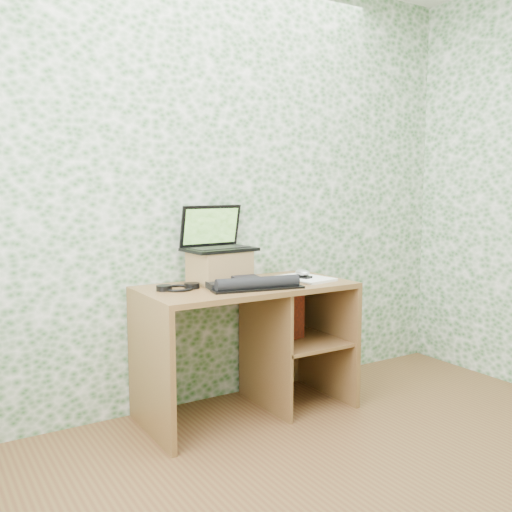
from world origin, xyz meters
TOP-DOWN VIEW (x-y plane):
  - wall_back at (0.00, 1.75)m, footprint 3.50×0.00m
  - desk at (0.08, 1.47)m, footprint 1.20×0.60m
  - riser at (-0.09, 1.58)m, footprint 0.32×0.28m
  - laptop at (-0.09, 1.63)m, footprint 0.41×0.30m
  - keyboard at (-0.03, 1.33)m, footprint 0.52×0.34m
  - headphones at (-0.39, 1.50)m, footprint 0.24×0.18m
  - notepad at (0.39, 1.41)m, footprint 0.27×0.35m
  - mouse at (0.36, 1.40)m, footprint 0.10×0.13m
  - pen at (0.42, 1.44)m, footprint 0.03×0.14m
  - red_box at (0.28, 1.44)m, footprint 0.24×0.11m

SIDE VIEW (x-z plane):
  - desk at x=0.08m, z-range 0.11..0.86m
  - red_box at x=0.28m, z-range 0.39..0.67m
  - notepad at x=0.39m, z-range 0.75..0.77m
  - headphones at x=-0.39m, z-range 0.75..0.78m
  - pen at x=0.42m, z-range 0.77..0.77m
  - keyboard at x=-0.03m, z-range 0.74..0.81m
  - mouse at x=0.36m, z-range 0.77..0.80m
  - riser at x=-0.09m, z-range 0.75..0.93m
  - laptop at x=-0.09m, z-range 0.87..1.13m
  - wall_back at x=0.00m, z-range -0.45..3.05m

